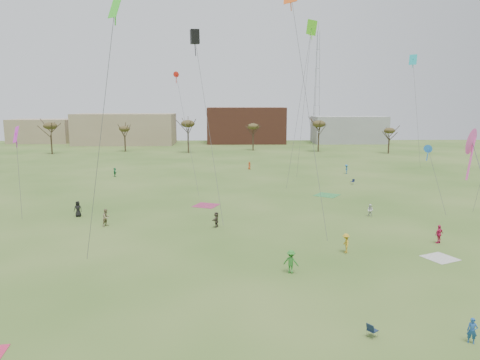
{
  "coord_description": "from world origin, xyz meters",
  "views": [
    {
      "loc": [
        -1.24,
        -33.08,
        13.25
      ],
      "look_at": [
        0.0,
        12.0,
        5.5
      ],
      "focal_mm": 33.3,
      "sensor_mm": 36.0,
      "label": 1
    }
  ],
  "objects_px": {
    "camp_chair_center": "(372,333)",
    "flyer_near_center": "(291,262)",
    "spectator_fore_a": "(439,234)",
    "radio_tower": "(317,86)",
    "flyer_near_right": "(472,331)",
    "camp_chair_right": "(352,183)"
  },
  "relations": [
    {
      "from": "flyer_near_right",
      "to": "spectator_fore_a",
      "type": "distance_m",
      "value": 19.14
    },
    {
      "from": "radio_tower",
      "to": "flyer_near_right",
      "type": "bearing_deg",
      "value": -97.42
    },
    {
      "from": "camp_chair_center",
      "to": "camp_chair_right",
      "type": "distance_m",
      "value": 50.52
    },
    {
      "from": "flyer_near_center",
      "to": "camp_chair_right",
      "type": "height_order",
      "value": "flyer_near_center"
    },
    {
      "from": "camp_chair_right",
      "to": "radio_tower",
      "type": "relative_size",
      "value": 0.02
    },
    {
      "from": "camp_chair_center",
      "to": "radio_tower",
      "type": "distance_m",
      "value": 137.87
    },
    {
      "from": "radio_tower",
      "to": "camp_chair_right",
      "type": "bearing_deg",
      "value": -96.97
    },
    {
      "from": "camp_chair_right",
      "to": "radio_tower",
      "type": "height_order",
      "value": "radio_tower"
    },
    {
      "from": "camp_chair_center",
      "to": "radio_tower",
      "type": "bearing_deg",
      "value": -45.88
    },
    {
      "from": "flyer_near_right",
      "to": "camp_chair_center",
      "type": "bearing_deg",
      "value": -159.85
    },
    {
      "from": "camp_chair_right",
      "to": "radio_tower",
      "type": "distance_m",
      "value": 88.36
    },
    {
      "from": "camp_chair_center",
      "to": "flyer_near_center",
      "type": "bearing_deg",
      "value": -17.83
    },
    {
      "from": "flyer_near_center",
      "to": "spectator_fore_a",
      "type": "distance_m",
      "value": 16.93
    },
    {
      "from": "flyer_near_right",
      "to": "camp_chair_center",
      "type": "height_order",
      "value": "flyer_near_right"
    },
    {
      "from": "camp_chair_center",
      "to": "camp_chair_right",
      "type": "height_order",
      "value": "same"
    },
    {
      "from": "camp_chair_right",
      "to": "flyer_near_right",
      "type": "bearing_deg",
      "value": -36.99
    },
    {
      "from": "spectator_fore_a",
      "to": "camp_chair_center",
      "type": "relative_size",
      "value": 2.08
    },
    {
      "from": "spectator_fore_a",
      "to": "camp_chair_center",
      "type": "xyz_separation_m",
      "value": [
        -12.01,
        -17.17,
        -0.64
      ]
    },
    {
      "from": "camp_chair_center",
      "to": "spectator_fore_a",
      "type": "bearing_deg",
      "value": -71.15
    },
    {
      "from": "flyer_near_center",
      "to": "camp_chair_right",
      "type": "relative_size",
      "value": 2.16
    },
    {
      "from": "flyer_near_center",
      "to": "camp_chair_center",
      "type": "distance_m",
      "value": 10.49
    },
    {
      "from": "spectator_fore_a",
      "to": "camp_chair_right",
      "type": "height_order",
      "value": "spectator_fore_a"
    }
  ]
}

